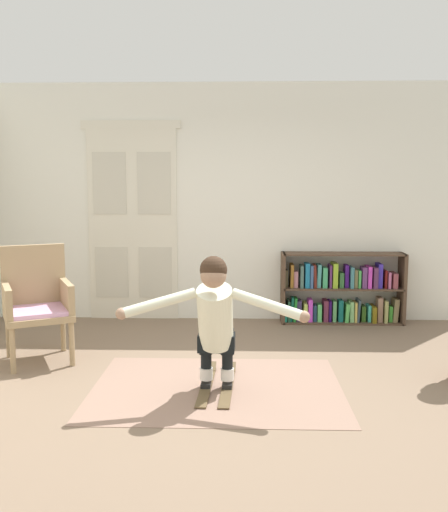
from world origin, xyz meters
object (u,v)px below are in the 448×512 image
object	(u,v)px
bookshelf	(341,291)
wicker_chair	(37,300)
person_skier	(215,315)
skis_pair	(217,384)

from	to	relation	value
bookshelf	wicker_chair	bearing A→B (deg)	-154.08
person_skier	bookshelf	bearing A→B (deg)	59.78
wicker_chair	person_skier	bearing A→B (deg)	-26.97
bookshelf	wicker_chair	size ratio (longest dim) A/B	1.35
skis_pair	person_skier	distance (m)	0.68
wicker_chair	person_skier	xyz separation A→B (m)	(1.75, -0.89, 0.09)
wicker_chair	person_skier	world-z (taller)	person_skier
bookshelf	wicker_chair	xyz separation A→B (m)	(-3.17, -1.54, 0.20)
person_skier	skis_pair	bearing A→B (deg)	87.72
skis_pair	person_skier	bearing A→B (deg)	-92.28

